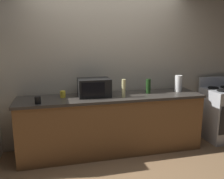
{
  "coord_description": "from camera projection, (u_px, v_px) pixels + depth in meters",
  "views": [
    {
      "loc": [
        -0.85,
        -3.02,
        1.73
      ],
      "look_at": [
        0.0,
        0.4,
        1.0
      ],
      "focal_mm": 37.98,
      "sensor_mm": 36.0,
      "label": 1
    }
  ],
  "objects": [
    {
      "name": "ground_plane",
      "position": [
        119.0,
        163.0,
        3.42
      ],
      "size": [
        8.0,
        8.0,
        0.0
      ],
      "primitive_type": "plane",
      "color": "#93704C"
    },
    {
      "name": "back_wall",
      "position": [
        106.0,
        64.0,
        3.91
      ],
      "size": [
        6.4,
        0.1,
        2.7
      ],
      "primitive_type": "cube",
      "color": "#B2A893",
      "rests_on": "ground_plane"
    },
    {
      "name": "counter_run",
      "position": [
        112.0,
        124.0,
        3.71
      ],
      "size": [
        2.84,
        0.64,
        0.9
      ],
      "color": "brown",
      "rests_on": "ground_plane"
    },
    {
      "name": "stove_range",
      "position": [
        222.0,
        114.0,
        4.18
      ],
      "size": [
        0.6,
        0.61,
        1.08
      ],
      "color": "#B7BABF",
      "rests_on": "ground_plane"
    },
    {
      "name": "microwave",
      "position": [
        94.0,
        87.0,
        3.57
      ],
      "size": [
        0.48,
        0.35,
        0.27
      ],
      "color": "black",
      "rests_on": "counter_run"
    },
    {
      "name": "paper_towel_roll",
      "position": [
        178.0,
        83.0,
        3.91
      ],
      "size": [
        0.12,
        0.12,
        0.27
      ],
      "primitive_type": "cylinder",
      "color": "white",
      "rests_on": "counter_run"
    },
    {
      "name": "bottle_vinegar",
      "position": [
        124.0,
        88.0,
        3.5
      ],
      "size": [
        0.06,
        0.06,
        0.27
      ],
      "primitive_type": "cylinder",
      "color": "beige",
      "rests_on": "counter_run"
    },
    {
      "name": "bottle_wine",
      "position": [
        148.0,
        86.0,
        3.77
      ],
      "size": [
        0.08,
        0.08,
        0.23
      ],
      "primitive_type": "cylinder",
      "color": "#1E3F19",
      "rests_on": "counter_run"
    },
    {
      "name": "mug_yellow",
      "position": [
        63.0,
        94.0,
        3.51
      ],
      "size": [
        0.08,
        0.08,
        0.1
      ],
      "primitive_type": "cylinder",
      "color": "yellow",
      "rests_on": "counter_run"
    },
    {
      "name": "mug_black",
      "position": [
        38.0,
        100.0,
        3.16
      ],
      "size": [
        0.08,
        0.08,
        0.1
      ],
      "primitive_type": "cylinder",
      "color": "black",
      "rests_on": "counter_run"
    }
  ]
}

